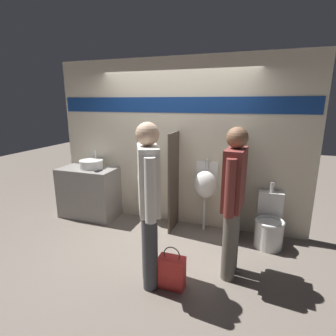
{
  "coord_description": "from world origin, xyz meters",
  "views": [
    {
      "loc": [
        1.24,
        -3.46,
        2.02
      ],
      "look_at": [
        0.0,
        0.17,
        1.05
      ],
      "focal_mm": 28.0,
      "sensor_mm": 36.0,
      "label": 1
    }
  ],
  "objects_px": {
    "toilet": "(269,225)",
    "person_with_lanyard": "(149,200)",
    "sink_basin": "(91,164)",
    "urinal_near_counter": "(148,179)",
    "shopping_bag": "(172,272)",
    "cell_phone": "(98,171)",
    "person_in_vest": "(233,198)",
    "urinal_far": "(205,184)"
  },
  "relations": [
    {
      "from": "toilet",
      "to": "person_in_vest",
      "type": "relative_size",
      "value": 0.5
    },
    {
      "from": "person_in_vest",
      "to": "person_with_lanyard",
      "type": "bearing_deg",
      "value": 122.82
    },
    {
      "from": "person_with_lanyard",
      "to": "urinal_near_counter",
      "type": "bearing_deg",
      "value": -3.42
    },
    {
      "from": "sink_basin",
      "to": "urinal_near_counter",
      "type": "height_order",
      "value": "sink_basin"
    },
    {
      "from": "cell_phone",
      "to": "urinal_far",
      "type": "height_order",
      "value": "urinal_far"
    },
    {
      "from": "urinal_far",
      "to": "person_in_vest",
      "type": "distance_m",
      "value": 1.18
    },
    {
      "from": "cell_phone",
      "to": "person_with_lanyard",
      "type": "height_order",
      "value": "person_with_lanyard"
    },
    {
      "from": "urinal_far",
      "to": "shopping_bag",
      "type": "bearing_deg",
      "value": -92.67
    },
    {
      "from": "sink_basin",
      "to": "urinal_near_counter",
      "type": "distance_m",
      "value": 1.06
    },
    {
      "from": "shopping_bag",
      "to": "person_with_lanyard",
      "type": "bearing_deg",
      "value": -178.42
    },
    {
      "from": "cell_phone",
      "to": "shopping_bag",
      "type": "distance_m",
      "value": 2.21
    },
    {
      "from": "toilet",
      "to": "person_with_lanyard",
      "type": "relative_size",
      "value": 0.48
    },
    {
      "from": "person_with_lanyard",
      "to": "cell_phone",
      "type": "bearing_deg",
      "value": 22.39
    },
    {
      "from": "urinal_far",
      "to": "toilet",
      "type": "distance_m",
      "value": 1.1
    },
    {
      "from": "sink_basin",
      "to": "shopping_bag",
      "type": "distance_m",
      "value": 2.52
    },
    {
      "from": "cell_phone",
      "to": "shopping_bag",
      "type": "height_order",
      "value": "cell_phone"
    },
    {
      "from": "urinal_far",
      "to": "toilet",
      "type": "xyz_separation_m",
      "value": [
        0.98,
        -0.17,
        -0.47
      ]
    },
    {
      "from": "sink_basin",
      "to": "shopping_bag",
      "type": "height_order",
      "value": "sink_basin"
    },
    {
      "from": "urinal_far",
      "to": "person_with_lanyard",
      "type": "xyz_separation_m",
      "value": [
        -0.33,
        -1.49,
        0.25
      ]
    },
    {
      "from": "urinal_near_counter",
      "to": "toilet",
      "type": "xyz_separation_m",
      "value": [
        1.95,
        -0.17,
        -0.47
      ]
    },
    {
      "from": "toilet",
      "to": "urinal_near_counter",
      "type": "bearing_deg",
      "value": 175.05
    },
    {
      "from": "urinal_near_counter",
      "to": "shopping_bag",
      "type": "xyz_separation_m",
      "value": [
        0.91,
        -1.49,
        -0.58
      ]
    },
    {
      "from": "urinal_far",
      "to": "shopping_bag",
      "type": "distance_m",
      "value": 1.59
    },
    {
      "from": "sink_basin",
      "to": "cell_phone",
      "type": "relative_size",
      "value": 2.93
    },
    {
      "from": "cell_phone",
      "to": "urinal_near_counter",
      "type": "bearing_deg",
      "value": 17.97
    },
    {
      "from": "shopping_bag",
      "to": "urinal_near_counter",
      "type": "bearing_deg",
      "value": 121.41
    },
    {
      "from": "cell_phone",
      "to": "urinal_near_counter",
      "type": "distance_m",
      "value": 0.84
    },
    {
      "from": "sink_basin",
      "to": "shopping_bag",
      "type": "xyz_separation_m",
      "value": [
        1.95,
        -1.4,
        -0.77
      ]
    },
    {
      "from": "toilet",
      "to": "person_in_vest",
      "type": "xyz_separation_m",
      "value": [
        -0.46,
        -0.88,
        0.68
      ]
    },
    {
      "from": "toilet",
      "to": "person_with_lanyard",
      "type": "xyz_separation_m",
      "value": [
        -1.3,
        -1.32,
        0.71
      ]
    },
    {
      "from": "sink_basin",
      "to": "cell_phone",
      "type": "distance_m",
      "value": 0.31
    },
    {
      "from": "urinal_far",
      "to": "shopping_bag",
      "type": "relative_size",
      "value": 2.32
    },
    {
      "from": "cell_phone",
      "to": "shopping_bag",
      "type": "xyz_separation_m",
      "value": [
        1.7,
        -1.23,
        -0.71
      ]
    },
    {
      "from": "sink_basin",
      "to": "toilet",
      "type": "xyz_separation_m",
      "value": [
        2.99,
        -0.08,
        -0.66
      ]
    },
    {
      "from": "urinal_near_counter",
      "to": "toilet",
      "type": "relative_size",
      "value": 1.3
    },
    {
      "from": "urinal_near_counter",
      "to": "shopping_bag",
      "type": "relative_size",
      "value": 2.32
    },
    {
      "from": "urinal_far",
      "to": "toilet",
      "type": "relative_size",
      "value": 1.3
    },
    {
      "from": "shopping_bag",
      "to": "sink_basin",
      "type": "bearing_deg",
      "value": 144.35
    },
    {
      "from": "person_in_vest",
      "to": "urinal_near_counter",
      "type": "bearing_deg",
      "value": 59.74
    },
    {
      "from": "sink_basin",
      "to": "person_with_lanyard",
      "type": "height_order",
      "value": "person_with_lanyard"
    },
    {
      "from": "person_in_vest",
      "to": "shopping_bag",
      "type": "xyz_separation_m",
      "value": [
        -0.58,
        -0.44,
        -0.79
      ]
    },
    {
      "from": "urinal_near_counter",
      "to": "shopping_bag",
      "type": "distance_m",
      "value": 1.83
    }
  ]
}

